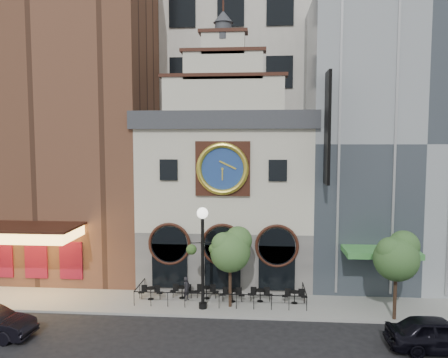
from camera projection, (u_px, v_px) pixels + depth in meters
name	position (u px, v px, depth m)	size (l,w,h in m)	color
ground	(217.00, 319.00, 25.50)	(120.00, 120.00, 0.00)	black
sidewalk	(221.00, 302.00, 27.98)	(44.00, 5.00, 0.15)	gray
clock_building	(227.00, 190.00, 32.70)	(12.60, 8.78, 18.65)	#605E5B
theater_building	(69.00, 113.00, 35.34)	(14.00, 15.60, 25.00)	brown
retail_building	(397.00, 144.00, 33.53)	(14.00, 14.40, 20.00)	gray
office_tower	(236.00, 45.00, 43.65)	(20.00, 16.00, 40.00)	beige
cafe_railing	(221.00, 294.00, 27.93)	(10.60, 2.60, 0.90)	black
bistro_0	(151.00, 292.00, 28.16)	(1.58, 0.68, 0.90)	black
bistro_1	(182.00, 291.00, 28.36)	(1.58, 0.68, 0.90)	black
bistro_2	(206.00, 292.00, 28.31)	(1.58, 0.68, 0.90)	black
bistro_3	(232.00, 295.00, 27.73)	(1.58, 0.68, 0.90)	black
bistro_4	(260.00, 294.00, 27.76)	(1.58, 0.68, 0.90)	black
bistro_5	(294.00, 296.00, 27.47)	(1.58, 0.68, 0.90)	black
car_right	(439.00, 334.00, 21.49)	(2.02, 5.02, 1.71)	black
pedestrian	(187.00, 289.00, 27.97)	(0.56, 0.37, 1.53)	black
lamppost	(203.00, 246.00, 26.36)	(1.97, 0.91, 6.23)	black
tree_left	(231.00, 248.00, 26.70)	(2.58, 2.48, 4.97)	#382619
tree_right	(397.00, 255.00, 24.79)	(2.65, 2.55, 5.10)	#382619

